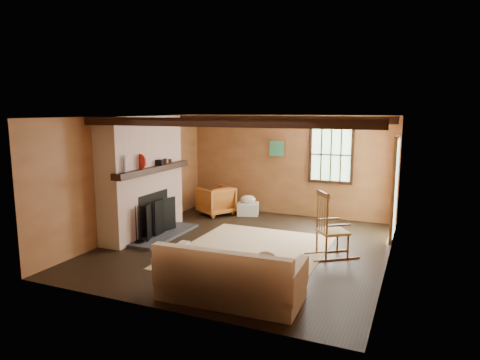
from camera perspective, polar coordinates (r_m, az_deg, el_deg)
The scene contains 10 objects.
ground at distance 8.05m, azimuth 0.67°, elevation -8.91°, with size 5.50×5.50×0.00m, color black.
room_envelope at distance 7.85m, azimuth 2.90°, elevation 2.85°, with size 5.02×5.52×2.44m.
fireplace at distance 8.85m, azimuth -12.75°, elevation -0.10°, with size 1.02×2.30×2.40m.
rug at distance 7.80m, azimuth 1.48°, elevation -9.49°, with size 2.50×3.00×0.01m, color tan.
rocking_chair at distance 7.56m, azimuth 11.94°, elevation -6.43°, with size 0.94×0.85×1.17m.
sofa at distance 5.84m, azimuth -1.35°, elevation -13.22°, with size 1.96×0.93×0.78m.
firewood_pile at distance 11.00m, azimuth -4.29°, elevation -3.30°, with size 0.63×0.12×0.23m.
laundry_basket at distance 10.38m, azimuth 1.07°, elevation -3.86°, with size 0.50×0.38×0.30m, color white.
basket_pillow at distance 10.32m, azimuth 1.08°, elevation -2.55°, with size 0.37×0.30×0.19m, color silver.
armchair at distance 10.42m, azimuth -3.24°, elevation -2.72°, with size 0.74×0.76×0.69m, color #BF6026.
Camera 1 is at (2.92, -7.06, 2.52)m, focal length 32.00 mm.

